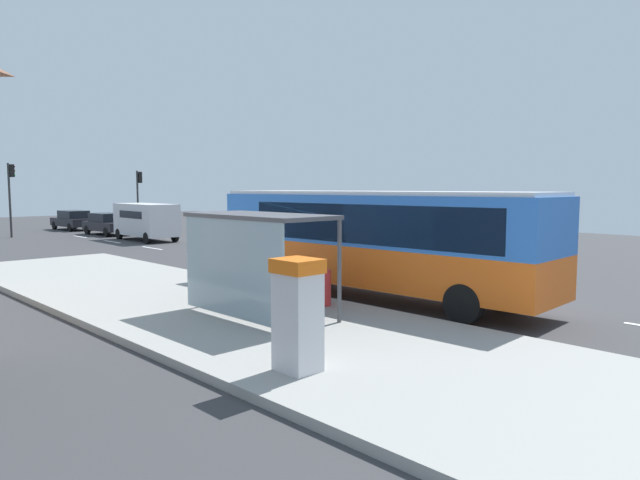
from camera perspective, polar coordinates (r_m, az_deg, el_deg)
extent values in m
cube|color=#38383A|center=(27.86, -12.20, -1.68)|extent=(56.00, 92.00, 0.04)
cube|color=#999993|center=(14.48, -8.40, -7.63)|extent=(6.20, 30.00, 0.18)
cube|color=silver|center=(17.44, 15.92, -5.84)|extent=(0.16, 2.20, 0.01)
cube|color=silver|center=(20.35, 3.59, -4.07)|extent=(0.16, 2.20, 0.01)
cube|color=silver|center=(23.95, -5.31, -2.66)|extent=(0.16, 2.20, 0.01)
cube|color=silver|center=(27.99, -11.76, -1.59)|extent=(0.16, 2.20, 0.01)
cube|color=silver|center=(32.29, -16.54, -0.79)|extent=(0.16, 2.20, 0.01)
cube|color=silver|center=(36.78, -20.17, -0.17)|extent=(0.16, 2.20, 0.01)
cube|color=silver|center=(41.38, -23.00, 0.31)|extent=(0.16, 2.20, 0.01)
cube|color=orange|center=(17.13, 5.33, -2.24)|extent=(2.90, 11.08, 1.15)
cube|color=blue|center=(17.01, 5.37, 2.11)|extent=(2.90, 11.08, 1.45)
cube|color=silver|center=(16.99, 5.39, 4.72)|extent=(2.77, 10.86, 0.12)
cube|color=black|center=(20.83, -6.48, 2.49)|extent=(2.30, 0.20, 1.22)
cube|color=black|center=(15.76, 4.07, 1.60)|extent=(0.39, 8.58, 1.10)
cylinder|color=black|center=(19.10, -6.05, -3.20)|extent=(0.32, 1.01, 1.00)
cylinder|color=black|center=(20.62, -1.25, -2.54)|extent=(0.32, 1.01, 1.00)
cylinder|color=black|center=(14.26, 14.24, -6.25)|extent=(0.32, 1.01, 1.00)
cylinder|color=black|center=(16.24, 18.18, -4.95)|extent=(0.32, 1.01, 1.00)
cube|color=silver|center=(37.01, -17.12, 1.99)|extent=(2.16, 5.26, 1.96)
cube|color=black|center=(37.00, -17.13, 2.51)|extent=(2.14, 3.18, 0.44)
cylinder|color=black|center=(35.70, -14.40, 0.37)|extent=(0.24, 0.69, 0.68)
cylinder|color=black|center=(34.89, -17.00, 0.19)|extent=(0.24, 0.69, 0.68)
cylinder|color=black|center=(39.26, -17.15, 0.73)|extent=(0.24, 0.69, 0.68)
cylinder|color=black|center=(38.53, -19.56, 0.58)|extent=(0.24, 0.69, 0.68)
cube|color=black|center=(48.26, -23.63, 1.67)|extent=(1.92, 4.45, 0.60)
cube|color=black|center=(48.05, -23.57, 2.38)|extent=(1.65, 2.42, 0.60)
cylinder|color=black|center=(49.38, -25.16, 1.34)|extent=(0.22, 0.65, 0.64)
cylinder|color=black|center=(49.98, -23.40, 1.45)|extent=(0.22, 0.65, 0.64)
cylinder|color=black|center=(46.59, -23.85, 1.18)|extent=(0.22, 0.65, 0.64)
cylinder|color=black|center=(47.22, -22.01, 1.29)|extent=(0.22, 0.65, 0.64)
cube|color=black|center=(42.33, -20.56, 1.33)|extent=(1.92, 4.45, 0.60)
cube|color=black|center=(42.47, -20.70, 2.15)|extent=(1.65, 2.42, 0.60)
cylinder|color=black|center=(41.36, -18.63, 0.89)|extent=(0.22, 0.65, 0.64)
cylinder|color=black|center=(40.64, -20.68, 0.75)|extent=(0.22, 0.65, 0.64)
cylinder|color=black|center=(44.05, -20.42, 1.08)|extent=(0.22, 0.65, 0.64)
cylinder|color=black|center=(43.37, -22.37, 0.96)|extent=(0.22, 0.65, 0.64)
cube|color=silver|center=(9.77, -2.26, -8.25)|extent=(0.60, 0.70, 1.70)
cube|color=orange|center=(9.59, -2.28, -2.61)|extent=(0.66, 0.76, 0.24)
cube|color=black|center=(9.92, -0.93, -6.44)|extent=(0.03, 0.36, 0.44)
cylinder|color=red|center=(15.16, 0.13, -4.81)|extent=(0.52, 0.52, 0.95)
cylinder|color=blue|center=(15.66, -1.67, -4.48)|extent=(0.52, 0.52, 0.95)
cylinder|color=orange|center=(16.18, -3.35, -4.17)|extent=(0.52, 0.52, 0.95)
cylinder|color=#2D2D2D|center=(45.07, -17.87, 3.75)|extent=(0.14, 0.14, 4.57)
cube|color=black|center=(45.16, -17.68, 6.03)|extent=(0.24, 0.28, 0.84)
sphere|color=#360606|center=(45.22, -17.55, 6.38)|extent=(0.16, 0.16, 0.16)
sphere|color=#3C2C03|center=(45.22, -17.54, 6.03)|extent=(0.16, 0.16, 0.16)
sphere|color=green|center=(45.21, -17.53, 5.67)|extent=(0.16, 0.16, 0.16)
cylinder|color=#2D2D2D|center=(42.72, -28.76, 3.51)|extent=(0.14, 0.14, 4.91)
cube|color=black|center=(42.79, -28.59, 6.14)|extent=(0.24, 0.28, 0.84)
sphere|color=#360606|center=(42.83, -28.45, 6.52)|extent=(0.16, 0.16, 0.16)
sphere|color=#3C2C03|center=(42.82, -28.44, 6.15)|extent=(0.16, 0.16, 0.16)
sphere|color=green|center=(42.82, -28.42, 5.78)|extent=(0.16, 0.16, 0.16)
cube|color=#4C4C51|center=(13.86, -6.15, 2.43)|extent=(1.80, 4.00, 0.10)
cube|color=#8CA5B2|center=(13.47, -8.95, -2.82)|extent=(0.06, 3.80, 2.30)
cylinder|color=#4C4C51|center=(13.14, 1.97, -3.09)|extent=(0.10, 0.10, 2.44)
cylinder|color=#4C4C51|center=(15.99, -7.92, -1.63)|extent=(0.10, 0.10, 2.44)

